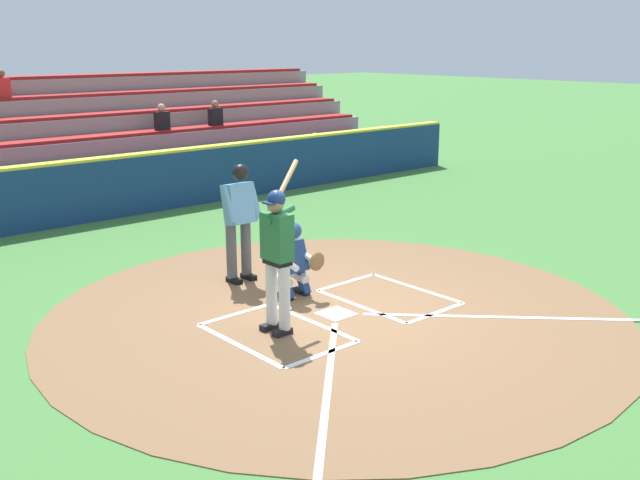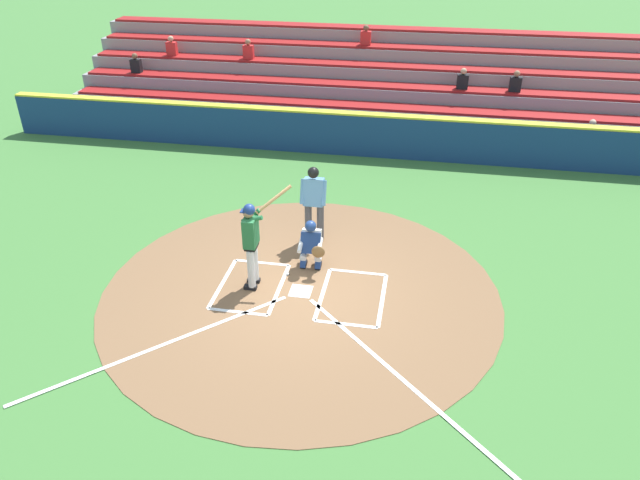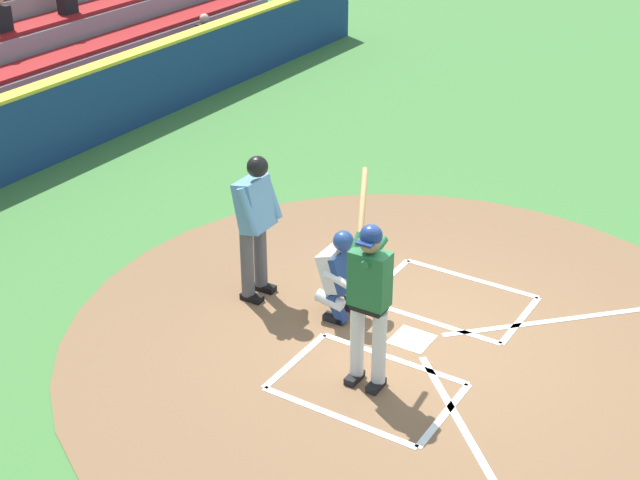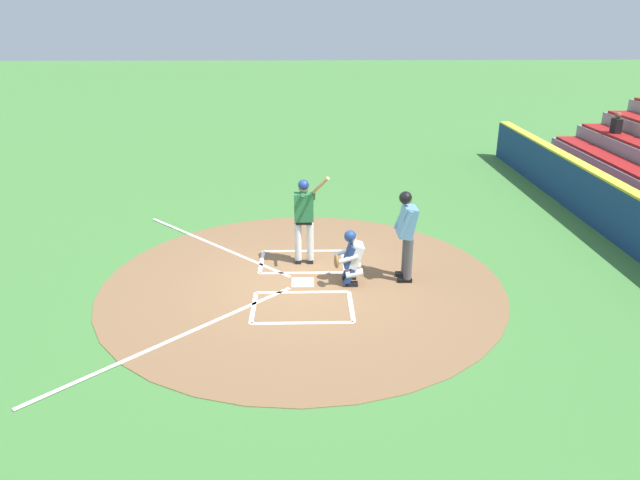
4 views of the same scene
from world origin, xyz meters
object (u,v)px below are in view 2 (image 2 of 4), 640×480
(catcher, at_px, (311,243))
(batter, at_px, (252,239))
(baseball, at_px, (288,274))
(plate_umpire, at_px, (314,199))

(catcher, bearing_deg, batter, 41.95)
(batter, bearing_deg, baseball, -139.98)
(catcher, relative_size, baseball, 15.27)
(catcher, distance_m, baseball, 0.82)
(plate_umpire, xyz_separation_m, baseball, (0.28, 1.53, -1.04))
(catcher, bearing_deg, baseball, 44.35)
(batter, bearing_deg, plate_umpire, -112.96)
(plate_umpire, bearing_deg, catcher, 98.18)
(plate_umpire, bearing_deg, baseball, 79.81)
(plate_umpire, relative_size, baseball, 25.20)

